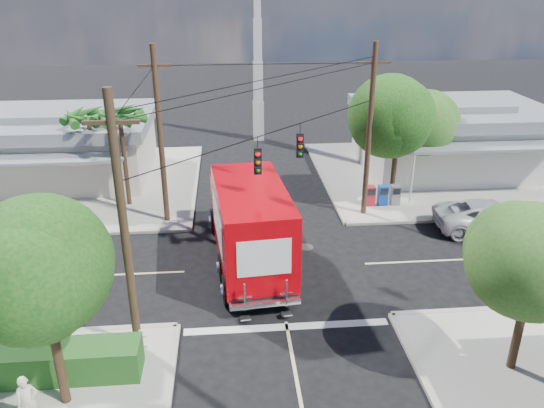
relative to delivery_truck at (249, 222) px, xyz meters
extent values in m
plane|color=black|center=(1.13, -0.59, -1.98)|extent=(120.00, 120.00, 0.00)
cube|color=#A7A197|center=(12.13, 10.41, -1.91)|extent=(14.00, 14.00, 0.14)
cube|color=#A5A092|center=(5.13, 10.41, -1.91)|extent=(0.25, 14.00, 0.14)
cube|color=#A5A092|center=(12.13, 3.41, -1.91)|extent=(14.00, 0.25, 0.14)
cube|color=#A7A197|center=(-9.87, 10.41, -1.91)|extent=(14.00, 14.00, 0.14)
cube|color=#A5A092|center=(-2.87, 10.41, -1.91)|extent=(0.25, 14.00, 0.14)
cube|color=#A5A092|center=(-9.87, 3.41, -1.91)|extent=(14.00, 0.25, 0.14)
cube|color=beige|center=(1.13, 9.41, -1.97)|extent=(0.12, 12.00, 0.01)
cube|color=beige|center=(11.13, -0.59, -1.97)|extent=(12.00, 0.12, 0.01)
cube|color=beige|center=(-8.87, -0.59, -1.97)|extent=(12.00, 0.12, 0.01)
cube|color=silver|center=(1.13, -4.89, -1.97)|extent=(7.50, 0.40, 0.01)
cube|color=silver|center=(13.63, 11.41, -0.14)|extent=(11.00, 8.00, 3.40)
cube|color=gray|center=(13.63, 11.41, 1.91)|extent=(11.80, 8.80, 0.70)
cube|color=gray|center=(13.63, 11.41, 2.41)|extent=(6.05, 4.40, 0.50)
cube|color=gray|center=(13.63, 6.51, 1.06)|extent=(9.90, 1.80, 0.15)
cylinder|color=silver|center=(9.23, 5.71, -0.39)|extent=(0.12, 0.12, 2.90)
cube|color=beige|center=(-10.87, 11.91, -0.24)|extent=(10.00, 8.00, 3.20)
cube|color=gray|center=(-10.87, 11.91, 1.71)|extent=(10.80, 8.80, 0.70)
cube|color=gray|center=(-10.87, 11.91, 2.21)|extent=(5.50, 4.40, 0.50)
cube|color=gray|center=(-10.87, 7.01, 0.86)|extent=(9.00, 1.80, 0.15)
cylinder|color=silver|center=(-6.87, 6.21, -0.49)|extent=(0.12, 0.12, 2.70)
cube|color=silver|center=(1.63, 19.41, -0.48)|extent=(0.80, 0.80, 3.00)
cube|color=silver|center=(1.63, 19.41, 2.52)|extent=(0.70, 0.70, 3.00)
cube|color=silver|center=(1.63, 19.41, 5.52)|extent=(0.60, 0.60, 3.00)
cylinder|color=#422D1C|center=(-5.87, -8.09, 0.02)|extent=(0.28, 0.28, 3.71)
sphere|color=#124511|center=(-5.87, -8.09, 2.34)|extent=(3.71, 3.71, 3.71)
sphere|color=#124511|center=(-6.27, -7.89, 2.57)|extent=(3.02, 3.02, 3.02)
sphere|color=#124511|center=(-5.52, -8.39, 2.22)|extent=(3.25, 3.25, 3.25)
cylinder|color=#422D1C|center=(8.33, 6.21, 0.21)|extent=(0.28, 0.28, 4.10)
sphere|color=#124511|center=(8.33, 6.21, 2.77)|extent=(4.10, 4.10, 4.10)
sphere|color=#124511|center=(7.93, 6.41, 3.02)|extent=(3.33, 3.33, 3.33)
sphere|color=#124511|center=(8.68, 5.91, 2.64)|extent=(3.58, 3.58, 3.58)
cylinder|color=#422D1C|center=(10.93, 8.41, -0.05)|extent=(0.28, 0.28, 3.58)
sphere|color=#25591A|center=(10.93, 8.41, 2.19)|extent=(3.58, 3.58, 3.58)
sphere|color=#25591A|center=(10.53, 8.61, 2.42)|extent=(2.91, 2.91, 2.91)
sphere|color=#25591A|center=(11.28, 8.11, 2.08)|extent=(3.14, 3.14, 3.14)
cylinder|color=#422D1C|center=(8.13, -7.79, -0.11)|extent=(0.28, 0.28, 3.46)
sphere|color=#25591A|center=(8.13, -7.79, 2.05)|extent=(3.46, 3.46, 3.46)
sphere|color=#25591A|center=(7.73, -7.59, 2.26)|extent=(2.81, 2.81, 2.81)
cylinder|color=#422D1C|center=(-6.37, 6.91, 0.66)|extent=(0.24, 0.24, 5.00)
cone|color=#225F1C|center=(-5.47, 6.91, 3.26)|extent=(0.50, 2.06, 0.98)
cone|color=#225F1C|center=(-5.80, 7.62, 3.26)|extent=(1.92, 1.68, 0.98)
cone|color=#225F1C|center=(-6.57, 7.79, 3.26)|extent=(2.12, 0.95, 0.98)
cone|color=#225F1C|center=(-7.18, 7.30, 3.26)|extent=(1.34, 2.07, 0.98)
cone|color=#225F1C|center=(-7.18, 6.52, 3.26)|extent=(1.34, 2.07, 0.98)
cone|color=#225F1C|center=(-6.57, 6.04, 3.26)|extent=(2.12, 0.95, 0.98)
cone|color=#225F1C|center=(-5.80, 6.21, 3.26)|extent=(1.92, 1.68, 0.98)
cylinder|color=#422D1C|center=(-8.37, 8.41, 0.46)|extent=(0.24, 0.24, 4.60)
cone|color=#225F1C|center=(-7.47, 8.41, 2.86)|extent=(0.50, 2.06, 0.98)
cone|color=#225F1C|center=(-7.80, 9.12, 2.86)|extent=(1.92, 1.68, 0.98)
cone|color=#225F1C|center=(-8.57, 9.29, 2.86)|extent=(2.12, 0.95, 0.98)
cone|color=#225F1C|center=(-9.18, 8.80, 2.86)|extent=(1.34, 2.07, 0.98)
cone|color=#225F1C|center=(-9.18, 8.02, 2.86)|extent=(1.34, 2.07, 0.98)
cone|color=#225F1C|center=(-8.57, 7.54, 2.86)|extent=(2.12, 0.95, 0.98)
cone|color=#225F1C|center=(-7.80, 7.71, 2.86)|extent=(1.92, 1.68, 0.98)
cylinder|color=#473321|center=(-4.07, -5.79, 2.52)|extent=(0.28, 0.28, 9.00)
cube|color=#473321|center=(-4.07, -5.79, 6.02)|extent=(1.60, 0.12, 0.12)
cylinder|color=#473321|center=(6.33, 4.61, 2.52)|extent=(0.28, 0.28, 9.00)
cube|color=#473321|center=(6.33, 4.61, 6.02)|extent=(1.60, 0.12, 0.12)
cylinder|color=#473321|center=(-4.07, 4.61, 2.52)|extent=(0.28, 0.28, 9.00)
cube|color=#473321|center=(-4.07, 4.61, 6.02)|extent=(1.60, 0.12, 0.12)
cylinder|color=black|center=(1.13, -0.59, 4.22)|extent=(10.43, 10.43, 0.04)
cube|color=black|center=(0.33, -1.39, 3.27)|extent=(0.30, 0.24, 1.05)
sphere|color=red|center=(0.33, -1.53, 3.60)|extent=(0.20, 0.20, 0.20)
cube|color=black|center=(2.23, 0.51, 3.27)|extent=(0.30, 0.24, 1.05)
sphere|color=red|center=(2.23, 0.37, 3.60)|extent=(0.20, 0.20, 0.20)
cube|color=silver|center=(-6.67, -6.19, -1.49)|extent=(5.94, 0.05, 0.08)
cube|color=silver|center=(-6.67, -6.19, -1.09)|extent=(5.94, 0.05, 0.08)
cube|color=silver|center=(-3.87, -6.19, -1.34)|extent=(0.09, 0.06, 1.00)
cube|color=#204B18|center=(-6.87, -6.99, -1.29)|extent=(6.20, 1.20, 1.10)
cube|color=maroon|center=(6.93, 5.61, -1.29)|extent=(0.50, 0.50, 1.10)
cube|color=#0E3896|center=(7.63, 5.61, -1.29)|extent=(0.50, 0.50, 1.10)
cube|color=slate|center=(8.33, 5.61, -1.29)|extent=(0.50, 0.50, 1.10)
cube|color=black|center=(-0.02, 0.18, -1.37)|extent=(3.36, 8.88, 0.28)
cube|color=#CA030B|center=(-0.33, 3.56, -0.48)|extent=(2.84, 2.13, 2.45)
cube|color=black|center=(-0.40, 4.33, -0.03)|extent=(2.35, 0.49, 1.06)
cube|color=silver|center=(-0.42, 4.55, -1.26)|extent=(2.56, 0.37, 0.39)
cube|color=#CA030B|center=(0.08, -0.82, 0.30)|extent=(3.37, 6.69, 3.23)
cube|color=white|center=(1.48, -0.69, 0.47)|extent=(0.39, 3.99, 1.45)
cube|color=white|center=(-1.33, -0.95, 0.47)|extent=(0.39, 3.99, 1.45)
cube|color=white|center=(0.38, -4.06, 0.47)|extent=(2.00, 0.21, 1.45)
cube|color=silver|center=(0.39, -4.20, -1.37)|extent=(2.69, 0.53, 0.20)
cube|color=silver|center=(-0.37, -4.42, -0.92)|extent=(0.51, 0.11, 1.11)
cube|color=silver|center=(1.18, -4.27, -0.92)|extent=(0.51, 0.11, 1.11)
cylinder|color=black|center=(-1.59, 3.27, -1.37)|extent=(0.47, 1.25, 1.22)
cylinder|color=black|center=(0.96, 3.51, -1.37)|extent=(0.47, 1.25, 1.22)
cylinder|color=black|center=(-0.99, -3.16, -1.37)|extent=(0.47, 1.25, 1.22)
cylinder|color=black|center=(1.56, -2.92, -1.37)|extent=(0.47, 1.25, 1.22)
imported|color=silver|center=(12.18, 2.16, -1.21)|extent=(5.71, 2.99, 1.54)
imported|color=beige|center=(-6.59, -8.92, -1.03)|extent=(0.70, 0.60, 1.61)
camera|label=1|loc=(-0.79, -20.80, 9.83)|focal=35.00mm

